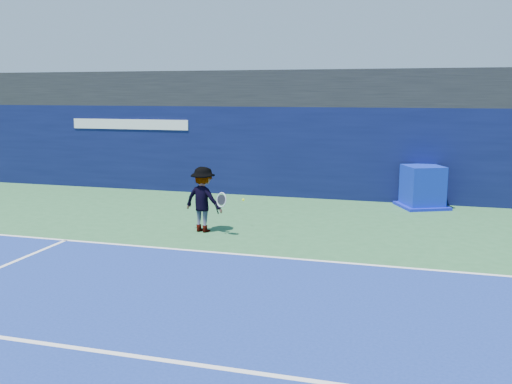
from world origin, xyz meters
TOP-DOWN VIEW (x-y plane):
  - ground at (0.00, 0.00)m, footprint 80.00×80.00m
  - baseline at (0.00, 3.00)m, footprint 24.00×0.10m
  - service_line at (0.00, -2.00)m, footprint 24.00×0.10m
  - stadium_band at (0.00, 11.50)m, footprint 36.00×3.00m
  - back_wall_assembly at (-0.00, 10.50)m, footprint 36.00×1.03m
  - equipment_cart at (3.13, 9.50)m, footprint 1.77×1.77m
  - tennis_player at (-2.17, 4.76)m, footprint 1.33×0.85m
  - tennis_ball at (-1.33, 5.44)m, footprint 0.07×0.07m

SIDE VIEW (x-z plane):
  - ground at x=0.00m, z-range 0.00..0.00m
  - baseline at x=0.00m, z-range 0.01..0.01m
  - service_line at x=0.00m, z-range 0.01..0.01m
  - equipment_cart at x=3.13m, z-range -0.06..1.22m
  - tennis_ball at x=-1.33m, z-range 0.70..0.77m
  - tennis_player at x=-2.17m, z-range 0.00..1.65m
  - back_wall_assembly at x=0.00m, z-range 0.00..3.00m
  - stadium_band at x=0.00m, z-range 3.00..4.20m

